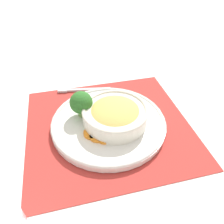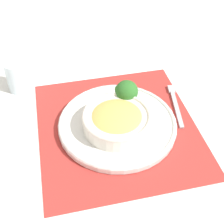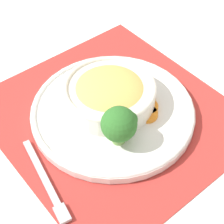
# 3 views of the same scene
# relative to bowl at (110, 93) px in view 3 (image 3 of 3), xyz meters

# --- Properties ---
(ground_plane) EXTENTS (4.00, 4.00, 0.00)m
(ground_plane) POSITION_rel_bowl_xyz_m (0.01, 0.02, -0.05)
(ground_plane) COLOR white
(placemat) EXTENTS (0.46, 0.49, 0.00)m
(placemat) POSITION_rel_bowl_xyz_m (0.01, 0.02, -0.05)
(placemat) COLOR #B2332D
(placemat) RESTS_ON ground_plane
(plate) EXTENTS (0.32, 0.32, 0.02)m
(plate) POSITION_rel_bowl_xyz_m (0.01, 0.02, -0.03)
(plate) COLOR white
(plate) RESTS_ON placemat
(bowl) EXTENTS (0.18, 0.18, 0.05)m
(bowl) POSITION_rel_bowl_xyz_m (0.00, 0.00, 0.00)
(bowl) COLOR silver
(bowl) RESTS_ON plate
(broccoli_floret) EXTENTS (0.06, 0.06, 0.08)m
(broccoli_floret) POSITION_rel_bowl_xyz_m (0.05, 0.08, 0.02)
(broccoli_floret) COLOR #759E51
(broccoli_floret) RESTS_ON plate
(carrot_slice_near) EXTENTS (0.04, 0.04, 0.01)m
(carrot_slice_near) POSITION_rel_bowl_xyz_m (-0.03, 0.07, -0.02)
(carrot_slice_near) COLOR orange
(carrot_slice_near) RESTS_ON plate
(carrot_slice_middle) EXTENTS (0.04, 0.04, 0.01)m
(carrot_slice_middle) POSITION_rel_bowl_xyz_m (-0.04, 0.06, -0.02)
(carrot_slice_middle) COLOR orange
(carrot_slice_middle) RESTS_ON plate
(carrot_slice_far) EXTENTS (0.04, 0.04, 0.01)m
(carrot_slice_far) POSITION_rel_bowl_xyz_m (-0.05, 0.04, -0.02)
(carrot_slice_far) COLOR orange
(carrot_slice_far) RESTS_ON plate
(fork) EXTENTS (0.06, 0.18, 0.01)m
(fork) POSITION_rel_bowl_xyz_m (0.20, 0.07, -0.04)
(fork) COLOR #B7B7BC
(fork) RESTS_ON placemat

